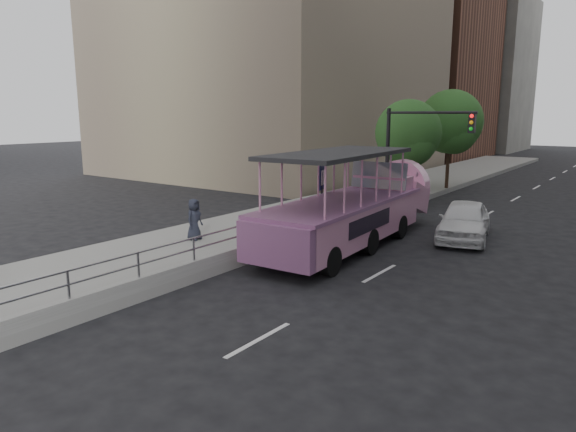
# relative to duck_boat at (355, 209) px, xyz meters

# --- Properties ---
(ground) EXTENTS (160.00, 160.00, 0.00)m
(ground) POSITION_rel_duck_boat_xyz_m (1.54, -6.99, -1.35)
(ground) COLOR black
(sidewalk) EXTENTS (5.50, 80.00, 0.30)m
(sidewalk) POSITION_rel_duck_boat_xyz_m (-4.21, 3.01, -1.20)
(sidewalk) COLOR gray
(sidewalk) RESTS_ON ground
(kerb_wall) EXTENTS (0.24, 30.00, 0.36)m
(kerb_wall) POSITION_rel_duck_boat_xyz_m (-1.58, -4.99, -0.87)
(kerb_wall) COLOR #A8A8A3
(kerb_wall) RESTS_ON sidewalk
(guardrail) EXTENTS (0.07, 22.00, 0.71)m
(guardrail) POSITION_rel_duck_boat_xyz_m (-1.58, -4.99, -0.20)
(guardrail) COLOR #9C9CA0
(guardrail) RESTS_ON kerb_wall
(duck_boat) EXTENTS (3.26, 11.06, 3.63)m
(duck_boat) POSITION_rel_duck_boat_xyz_m (0.00, 0.00, 0.00)
(duck_boat) COLOR black
(duck_boat) RESTS_ON ground
(car) EXTENTS (2.79, 4.85, 1.55)m
(car) POSITION_rel_duck_boat_xyz_m (3.23, 3.06, -0.57)
(car) COLOR white
(car) RESTS_ON ground
(pedestrian_far) EXTENTS (0.62, 0.83, 1.55)m
(pedestrian_far) POSITION_rel_duck_boat_xyz_m (-4.53, -4.15, -0.27)
(pedestrian_far) COLOR #242835
(pedestrian_far) RESTS_ON sidewalk
(parking_sign) EXTENTS (0.21, 0.64, 2.95)m
(parking_sign) POSITION_rel_duck_boat_xyz_m (-1.45, -0.15, 0.49)
(parking_sign) COLOR black
(parking_sign) RESTS_ON ground
(traffic_signal) EXTENTS (4.20, 0.32, 5.20)m
(traffic_signal) POSITION_rel_duck_boat_xyz_m (-0.16, 5.51, 2.15)
(traffic_signal) COLOR black
(traffic_signal) RESTS_ON ground
(street_tree_near) EXTENTS (3.52, 3.52, 5.72)m
(street_tree_near) POSITION_rel_duck_boat_xyz_m (-1.76, 8.94, 2.47)
(street_tree_near) COLOR #342218
(street_tree_near) RESTS_ON ground
(street_tree_far) EXTENTS (3.97, 3.97, 6.45)m
(street_tree_far) POSITION_rel_duck_boat_xyz_m (-1.56, 14.94, 2.96)
(street_tree_far) COLOR #342218
(street_tree_far) RESTS_ON ground
(midrise_brick) EXTENTS (18.00, 16.00, 26.00)m
(midrise_brick) POSITION_rel_duck_boat_xyz_m (-16.46, 41.01, 11.65)
(midrise_brick) COLOR brown
(midrise_brick) RESTS_ON ground
(midrise_stone_b) EXTENTS (16.00, 14.00, 20.00)m
(midrise_stone_b) POSITION_rel_duck_boat_xyz_m (-14.46, 57.01, 8.65)
(midrise_stone_b) COLOR gray
(midrise_stone_b) RESTS_ON ground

